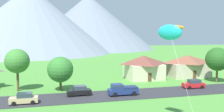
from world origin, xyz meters
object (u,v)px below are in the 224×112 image
house_right_center (187,65)px  parked_car_black_west_end (79,91)px  tree_center (60,70)px  kite_flyer_with_kite (170,34)px  parked_car_red_mid_east (194,84)px  pickup_truck_navy_west_side (122,89)px  tree_near_left (217,59)px  house_left_center (143,67)px  tree_left_of_center (17,61)px  parked_car_tan_mid_west (24,98)px

house_right_center → parked_car_black_west_end: 31.51m
tree_center → kite_flyer_with_kite: size_ratio=0.55×
parked_car_red_mid_east → pickup_truck_navy_west_side: 15.47m
parked_car_black_west_end → parked_car_red_mid_east: (22.70, 0.29, 0.00)m
parked_car_black_west_end → tree_near_left: bearing=7.9°
parked_car_red_mid_east → pickup_truck_navy_west_side: bearing=-172.8°
house_left_center → tree_near_left: size_ratio=1.12×
pickup_truck_navy_west_side → tree_center: bearing=149.1°
tree_center → kite_flyer_with_kite: (10.84, -22.40, 6.67)m
house_left_center → tree_near_left: 16.56m
pickup_truck_navy_west_side → kite_flyer_with_kite: size_ratio=0.44×
tree_center → pickup_truck_navy_west_side: bearing=-30.9°
parked_car_black_west_end → pickup_truck_navy_west_side: pickup_truck_navy_west_side is taller
tree_near_left → tree_left_of_center: (-41.83, 2.21, 0.49)m
pickup_truck_navy_west_side → parked_car_tan_mid_west: bearing=-175.3°
house_right_center → parked_car_tan_mid_west: (-37.56, -15.71, -1.94)m
tree_near_left → kite_flyer_with_kite: 32.56m
parked_car_tan_mid_west → tree_near_left: bearing=10.3°
tree_left_of_center → pickup_truck_navy_west_side: size_ratio=1.53×
parked_car_tan_mid_west → pickup_truck_navy_west_side: (16.17, 1.32, 0.19)m
tree_left_of_center → pickup_truck_navy_west_side: tree_left_of_center is taller
house_left_center → tree_center: bearing=-157.8°
tree_left_of_center → house_right_center: bearing=9.0°
house_right_center → parked_car_red_mid_east: size_ratio=2.49×
parked_car_red_mid_east → pickup_truck_navy_west_side: size_ratio=0.82×
tree_left_of_center → pickup_truck_navy_west_side: (18.11, -8.14, -4.61)m
parked_car_black_west_end → parked_car_tan_mid_west: 9.29m
parked_car_black_west_end → parked_car_red_mid_east: same height
tree_center → kite_flyer_with_kite: 25.76m
parked_car_black_west_end → pickup_truck_navy_west_side: size_ratio=0.82×
house_left_center → house_right_center: 11.79m
house_left_center → tree_left_of_center: size_ratio=1.09×
parked_car_red_mid_east → tree_near_left: bearing=25.6°
house_left_center → kite_flyer_with_kite: bearing=-106.6°
tree_left_of_center → tree_center: 8.20m
tree_left_of_center → parked_car_black_west_end: 13.45m
house_right_center → parked_car_red_mid_east: (-6.05, -12.47, -1.94)m
parked_car_red_mid_east → pickup_truck_navy_west_side: pickup_truck_navy_west_side is taller
tree_near_left → parked_car_red_mid_east: (-8.37, -4.00, -4.31)m
tree_near_left → house_left_center: bearing=149.4°
tree_left_of_center → tree_center: bearing=-14.2°
tree_center → parked_car_black_west_end: bearing=-56.9°
parked_car_black_west_end → parked_car_red_mid_east: 22.71m
parked_car_black_west_end → parked_car_red_mid_east: bearing=0.7°
parked_car_red_mid_east → kite_flyer_with_kite: (-14.82, -18.16, 9.89)m
parked_car_tan_mid_west → kite_flyer_with_kite: size_ratio=0.35×
tree_near_left → parked_car_red_mid_east: tree_near_left is taller
parked_car_red_mid_east → house_right_center: bearing=64.1°
parked_car_tan_mid_west → parked_car_red_mid_east: 31.68m
tree_center → parked_car_tan_mid_west: size_ratio=1.55×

